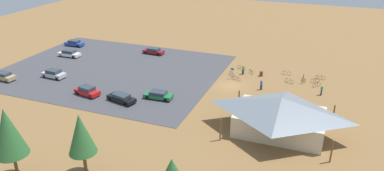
{
  "coord_description": "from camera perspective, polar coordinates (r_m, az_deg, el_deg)",
  "views": [
    {
      "loc": [
        -14.1,
        55.6,
        24.99
      ],
      "look_at": [
        5.31,
        4.84,
        1.2
      ],
      "focal_mm": 33.85,
      "sensor_mm": 36.0,
      "label": 1
    }
  ],
  "objects": [
    {
      "name": "car_black_inner_stall",
      "position": [
        57.29,
        -11.08,
        -1.91
      ],
      "size": [
        5.06,
        2.85,
        1.3
      ],
      "color": "black",
      "rests_on": "parking_lot_asphalt"
    },
    {
      "name": "trash_bin",
      "position": [
        67.37,
        10.85,
        1.84
      ],
      "size": [
        0.6,
        0.6,
        0.9
      ],
      "primitive_type": "cylinder",
      "color": "brown",
      "rests_on": "ground"
    },
    {
      "name": "car_maroon_end_stall",
      "position": [
        78.34,
        -6.08,
        5.44
      ],
      "size": [
        4.58,
        1.97,
        1.29
      ],
      "color": "maroon",
      "rests_on": "parking_lot_asphalt"
    },
    {
      "name": "bike_pavilion",
      "position": [
        48.59,
        13.72,
        -4.28
      ],
      "size": [
        13.64,
        9.79,
        5.01
      ],
      "color": "beige",
      "rests_on": "ground"
    },
    {
      "name": "car_tan_aisle_side",
      "position": [
        72.46,
        -27.52,
        1.32
      ],
      "size": [
        4.38,
        2.04,
        1.41
      ],
      "color": "tan",
      "rests_on": "parking_lot_asphalt"
    },
    {
      "name": "lot_sign",
      "position": [
        64.85,
        6.34,
        2.17
      ],
      "size": [
        0.56,
        0.08,
        2.2
      ],
      "color": "#99999E",
      "rests_on": "ground"
    },
    {
      "name": "bicycle_yellow_near_porch",
      "position": [
        65.43,
        15.04,
        0.69
      ],
      "size": [
        1.57,
        0.79,
        0.83
      ],
      "color": "black",
      "rests_on": "ground"
    },
    {
      "name": "car_silver_near_entry",
      "position": [
        69.9,
        -20.97,
        1.75
      ],
      "size": [
        4.38,
        2.1,
        1.49
      ],
      "color": "#BCBCC1",
      "rests_on": "parking_lot_asphalt"
    },
    {
      "name": "bicycle_black_lone_west",
      "position": [
        66.14,
        17.18,
        0.67
      ],
      "size": [
        0.76,
        1.53,
        0.81
      ],
      "color": "black",
      "rests_on": "ground"
    },
    {
      "name": "bicycle_purple_lone_east",
      "position": [
        64.82,
        7.03,
        1.13
      ],
      "size": [
        1.56,
        0.83,
        0.83
      ],
      "color": "black",
      "rests_on": "ground"
    },
    {
      "name": "bicycle_white_back_row",
      "position": [
        68.96,
        14.67,
        1.92
      ],
      "size": [
        1.7,
        0.48,
        0.85
      ],
      "color": "black",
      "rests_on": "ground"
    },
    {
      "name": "car_blue_front_row",
      "position": [
        87.58,
        -18.06,
        6.38
      ],
      "size": [
        4.41,
        1.73,
        1.34
      ],
      "color": "#1E42B2",
      "rests_on": "parking_lot_asphalt"
    },
    {
      "name": "parking_lot_asphalt",
      "position": [
        70.91,
        -12.47,
        2.45
      ],
      "size": [
        40.4,
        32.01,
        0.05
      ],
      "primitive_type": "cube",
      "color": "#424247",
      "rests_on": "ground"
    },
    {
      "name": "car_green_mid_lot",
      "position": [
        57.51,
        -5.32,
        -1.47
      ],
      "size": [
        4.62,
        2.11,
        1.25
      ],
      "color": "#1E6B3D",
      "rests_on": "parking_lot_asphalt"
    },
    {
      "name": "bicycle_teal_mid_cluster",
      "position": [
        65.22,
        19.04,
        0.11
      ],
      "size": [
        1.27,
        1.26,
        0.83
      ],
      "color": "black",
      "rests_on": "ground"
    },
    {
      "name": "bicycle_red_yard_front",
      "position": [
        68.23,
        9.3,
        2.16
      ],
      "size": [
        1.09,
        1.39,
        0.81
      ],
      "color": "black",
      "rests_on": "ground"
    },
    {
      "name": "bicycle_blue_trailside",
      "position": [
        67.74,
        17.14,
        1.24
      ],
      "size": [
        0.48,
        1.77,
        0.84
      ],
      "color": "black",
      "rests_on": "ground"
    },
    {
      "name": "bicycle_orange_yard_left",
      "position": [
        70.07,
        7.81,
        2.83
      ],
      "size": [
        1.61,
        0.51,
        0.8
      ],
      "color": "black",
      "rests_on": "ground"
    },
    {
      "name": "bicycle_red_by_bin",
      "position": [
        66.47,
        6.24,
        1.78
      ],
      "size": [
        1.28,
        1.38,
        0.87
      ],
      "color": "black",
      "rests_on": "ground"
    },
    {
      "name": "ground",
      "position": [
        62.57,
        6.14,
        -0.04
      ],
      "size": [
        160.0,
        160.0,
        0.0
      ],
      "primitive_type": "plane",
      "color": "olive",
      "rests_on": "ground"
    },
    {
      "name": "bicycle_silver_edge_south",
      "position": [
        66.9,
        18.79,
        0.75
      ],
      "size": [
        1.49,
        0.93,
        0.9
      ],
      "color": "black",
      "rests_on": "ground"
    },
    {
      "name": "visitor_by_pavilion",
      "position": [
        62.06,
        19.75,
        -0.68
      ],
      "size": [
        0.36,
        0.36,
        1.7
      ],
      "color": "#2D3347",
      "rests_on": "ground"
    },
    {
      "name": "car_white_far_end",
      "position": [
        80.42,
        -18.78,
        4.82
      ],
      "size": [
        4.7,
        1.85,
        1.42
      ],
      "color": "white",
      "rests_on": "parking_lot_asphalt"
    },
    {
      "name": "visitor_near_lot",
      "position": [
        67.45,
        8.06,
        2.48
      ],
      "size": [
        0.4,
        0.38,
        1.72
      ],
      "color": "#2D3347",
      "rests_on": "ground"
    },
    {
      "name": "car_red_by_curb",
      "position": [
        60.83,
        -16.19,
        -0.81
      ],
      "size": [
        4.51,
        2.55,
        1.49
      ],
      "color": "red",
      "rests_on": "parking_lot_asphalt"
    },
    {
      "name": "visitor_at_bikes",
      "position": [
        61.46,
        10.86,
        0.15
      ],
      "size": [
        0.38,
        0.36,
        1.78
      ],
      "color": "#2D3347",
      "rests_on": "ground"
    },
    {
      "name": "pine_west",
      "position": [
        42.03,
        -27.01,
        -6.57
      ],
      "size": [
        3.42,
        3.42,
        8.39
      ],
      "color": "brown",
      "rests_on": "ground"
    },
    {
      "name": "pine_east",
      "position": [
        40.08,
        -17.11,
        -7.33
      ],
      "size": [
        3.03,
        3.03,
        7.39
      ],
      "color": "brown",
      "rests_on": "ground"
    },
    {
      "name": "bicycle_green_yard_right",
      "position": [
        68.64,
        19.53,
        1.21
      ],
      "size": [
        1.75,
        0.48,
        0.89
      ],
      "color": "black",
      "rests_on": "ground"
    }
  ]
}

